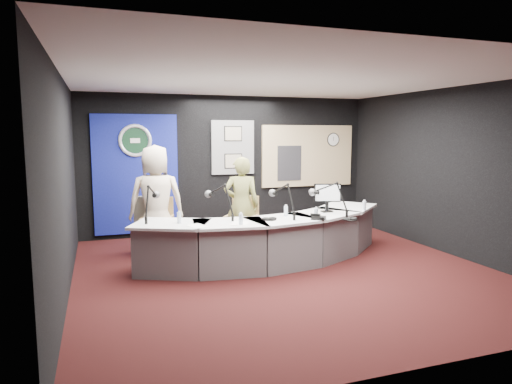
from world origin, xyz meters
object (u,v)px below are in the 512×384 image
object	(u,v)px
broadcast_desk	(270,239)
armchair_right	(242,225)
person_man	(156,201)
person_woman	(241,205)
armchair_left	(157,227)

from	to	relation	value
broadcast_desk	armchair_right	bearing A→B (deg)	109.73
person_man	person_woman	distance (m)	1.43
person_woman	armchair_right	bearing A→B (deg)	-0.00
armchair_left	armchair_right	size ratio (longest dim) A/B	0.97
armchair_left	person_man	world-z (taller)	person_man
armchair_left	person_man	bearing A→B (deg)	0.00
broadcast_desk	armchair_left	distance (m)	1.93
armchair_right	person_woman	xyz separation A→B (m)	(0.00, 0.00, 0.34)
broadcast_desk	person_man	distance (m)	2.01
person_woman	broadcast_desk	bearing A→B (deg)	127.79
broadcast_desk	armchair_right	distance (m)	0.76
armchair_right	person_woman	world-z (taller)	person_woman
person_man	person_woman	world-z (taller)	person_man
armchair_left	person_woman	distance (m)	1.47
person_man	armchair_right	bearing A→B (deg)	171.43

